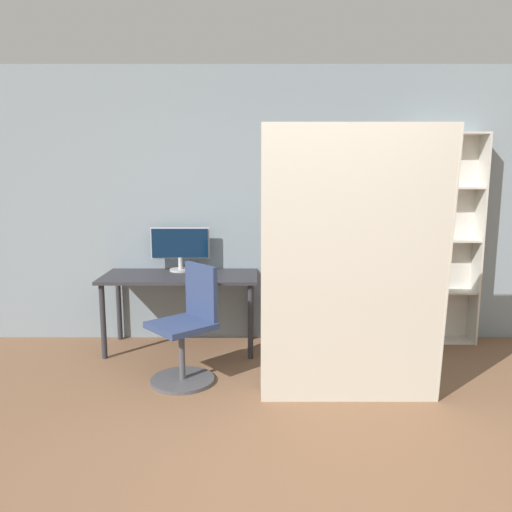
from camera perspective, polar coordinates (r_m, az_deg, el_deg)
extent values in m
plane|color=brown|center=(2.90, 4.75, -26.03)|extent=(16.00, 16.00, 0.00)
cube|color=gray|center=(5.00, 2.58, 5.67)|extent=(8.00, 0.06, 2.70)
cube|color=#2D2D33|center=(4.78, -8.48, -2.32)|extent=(1.46, 0.65, 0.03)
cylinder|color=#2D2D33|center=(4.77, -16.90, -7.17)|extent=(0.05, 0.05, 0.70)
cylinder|color=#2D2D33|center=(4.56, -0.46, -7.51)|extent=(0.05, 0.05, 0.70)
cylinder|color=#2D2D33|center=(5.26, -15.22, -5.54)|extent=(0.05, 0.05, 0.70)
cylinder|color=#2D2D33|center=(5.07, -0.39, -5.75)|extent=(0.05, 0.05, 0.70)
cylinder|color=#B7B7BC|center=(4.98, -8.43, -1.57)|extent=(0.21, 0.21, 0.02)
cylinder|color=#B7B7BC|center=(4.96, -8.45, -0.80)|extent=(0.04, 0.04, 0.12)
cube|color=#B7B7BC|center=(4.94, -8.49, 1.49)|extent=(0.57, 0.02, 0.31)
cube|color=#0A1E38|center=(4.93, -8.50, 1.48)|extent=(0.55, 0.03, 0.28)
cylinder|color=#4C4C51|center=(4.23, -8.22, -13.84)|extent=(0.52, 0.52, 0.03)
cylinder|color=#4C4C51|center=(4.14, -8.30, -10.97)|extent=(0.05, 0.05, 0.42)
cube|color=navy|center=(4.07, -8.38, -7.86)|extent=(0.62, 0.62, 0.05)
cube|color=navy|center=(4.11, -6.12, -4.02)|extent=(0.29, 0.32, 0.45)
cube|color=beige|center=(5.07, 16.38, 1.71)|extent=(0.02, 0.25, 2.06)
cube|color=beige|center=(5.34, 24.23, 1.62)|extent=(0.02, 0.25, 2.06)
cube|color=beige|center=(5.30, 19.98, 1.84)|extent=(0.78, 0.02, 2.06)
cube|color=beige|center=(5.42, 19.77, -9.08)|extent=(0.74, 0.21, 0.02)
cube|color=beige|center=(5.28, 20.08, -3.82)|extent=(0.74, 0.21, 0.02)
cube|color=beige|center=(5.19, 20.40, 1.67)|extent=(0.74, 0.21, 0.02)
cube|color=beige|center=(5.15, 20.73, 7.29)|extent=(0.74, 0.21, 0.02)
cube|color=beige|center=(5.16, 21.07, 12.95)|extent=(0.74, 0.21, 0.02)
cube|color=red|center=(5.26, 16.27, -7.01)|extent=(0.03, 0.18, 0.41)
cube|color=orange|center=(5.27, 16.65, -7.05)|extent=(0.04, 0.17, 0.40)
cube|color=brown|center=(5.32, 16.90, -7.48)|extent=(0.02, 0.14, 0.30)
cube|color=orange|center=(5.26, 17.39, -7.20)|extent=(0.02, 0.16, 0.38)
cube|color=teal|center=(5.29, 17.63, -7.05)|extent=(0.02, 0.13, 0.40)
cube|color=#287A38|center=(5.14, 16.52, -2.00)|extent=(0.03, 0.16, 0.33)
cube|color=orange|center=(5.17, 16.77, -1.60)|extent=(0.02, 0.15, 0.39)
cube|color=teal|center=(5.18, 17.11, -1.72)|extent=(0.03, 0.15, 0.37)
cube|color=teal|center=(5.15, 17.57, -1.90)|extent=(0.03, 0.14, 0.35)
cube|color=#1E4C9E|center=(5.17, 17.90, -2.06)|extent=(0.03, 0.14, 0.32)
cube|color=silver|center=(5.17, 18.28, -1.42)|extent=(0.03, 0.17, 0.44)
cube|color=#287A38|center=(5.21, 18.51, -1.46)|extent=(0.02, 0.13, 0.42)
cube|color=teal|center=(5.18, 19.01, -1.46)|extent=(0.03, 0.17, 0.43)
cube|color=orange|center=(5.07, 16.80, 3.91)|extent=(0.03, 0.17, 0.37)
cube|color=orange|center=(5.08, 17.16, 3.80)|extent=(0.03, 0.14, 0.35)
cube|color=#1E4C9E|center=(5.11, 17.51, 3.70)|extent=(0.03, 0.14, 0.33)
cube|color=#287A38|center=(5.08, 17.98, 3.83)|extent=(0.02, 0.17, 0.37)
cube|color=#7A2D84|center=(5.06, 17.12, 10.08)|extent=(0.04, 0.17, 0.44)
cube|color=teal|center=(5.03, 17.73, 9.68)|extent=(0.03, 0.15, 0.38)
cube|color=orange|center=(5.07, 18.09, 9.79)|extent=(0.04, 0.18, 0.40)
cube|color=#287A38|center=(5.08, 18.53, 9.71)|extent=(0.03, 0.17, 0.39)
cube|color=beige|center=(3.63, 11.23, -1.34)|extent=(1.32, 0.33, 2.02)
cube|color=beige|center=(3.81, 20.94, -1.28)|extent=(0.01, 0.33, 1.98)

